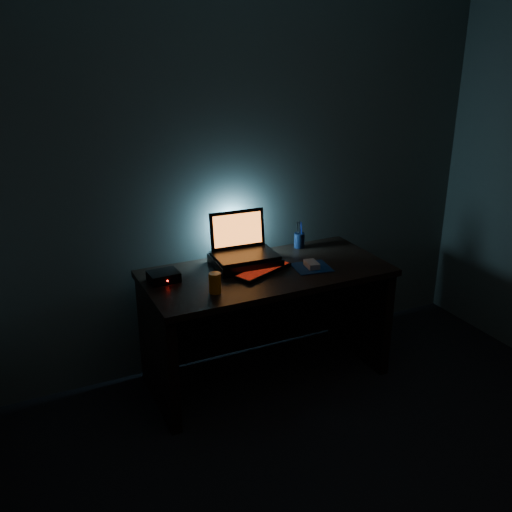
{
  "coord_description": "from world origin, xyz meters",
  "views": [
    {
      "loc": [
        -1.43,
        -1.26,
        2.08
      ],
      "look_at": [
        -0.1,
        1.57,
        0.88
      ],
      "focal_mm": 40.0,
      "sensor_mm": 36.0,
      "label": 1
    }
  ],
  "objects_px": {
    "mouse": "(312,264)",
    "laptop": "(242,245)",
    "juice_glass": "(215,283)",
    "keyboard": "(263,271)",
    "pen_cup": "(299,240)",
    "router": "(164,277)"
  },
  "relations": [
    {
      "from": "laptop",
      "to": "keyboard",
      "type": "xyz_separation_m",
      "value": [
        0.05,
        -0.2,
        -0.11
      ]
    },
    {
      "from": "keyboard",
      "to": "router",
      "type": "relative_size",
      "value": 2.3
    },
    {
      "from": "pen_cup",
      "to": "laptop",
      "type": "bearing_deg",
      "value": -168.71
    },
    {
      "from": "keyboard",
      "to": "pen_cup",
      "type": "xyz_separation_m",
      "value": [
        0.41,
        0.3,
        0.04
      ]
    },
    {
      "from": "mouse",
      "to": "router",
      "type": "bearing_deg",
      "value": 176.3
    },
    {
      "from": "pen_cup",
      "to": "router",
      "type": "height_order",
      "value": "pen_cup"
    },
    {
      "from": "laptop",
      "to": "juice_glass",
      "type": "relative_size",
      "value": 3.37
    },
    {
      "from": "mouse",
      "to": "laptop",
      "type": "bearing_deg",
      "value": 152.24
    },
    {
      "from": "keyboard",
      "to": "juice_glass",
      "type": "distance_m",
      "value": 0.4
    },
    {
      "from": "pen_cup",
      "to": "router",
      "type": "xyz_separation_m",
      "value": [
        -0.99,
        -0.16,
        -0.02
      ]
    },
    {
      "from": "laptop",
      "to": "pen_cup",
      "type": "relative_size",
      "value": 3.9
    },
    {
      "from": "juice_glass",
      "to": "laptop",
      "type": "bearing_deg",
      "value": 47.47
    },
    {
      "from": "mouse",
      "to": "juice_glass",
      "type": "bearing_deg",
      "value": -164.07
    },
    {
      "from": "laptop",
      "to": "pen_cup",
      "type": "distance_m",
      "value": 0.48
    },
    {
      "from": "keyboard",
      "to": "juice_glass",
      "type": "relative_size",
      "value": 3.49
    },
    {
      "from": "laptop",
      "to": "router",
      "type": "height_order",
      "value": "laptop"
    },
    {
      "from": "keyboard",
      "to": "mouse",
      "type": "bearing_deg",
      "value": -33.16
    },
    {
      "from": "juice_glass",
      "to": "keyboard",
      "type": "bearing_deg",
      "value": 21.4
    },
    {
      "from": "router",
      "to": "pen_cup",
      "type": "bearing_deg",
      "value": 6.94
    },
    {
      "from": "keyboard",
      "to": "pen_cup",
      "type": "distance_m",
      "value": 0.51
    },
    {
      "from": "mouse",
      "to": "pen_cup",
      "type": "height_order",
      "value": "pen_cup"
    },
    {
      "from": "laptop",
      "to": "pen_cup",
      "type": "height_order",
      "value": "laptop"
    }
  ]
}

